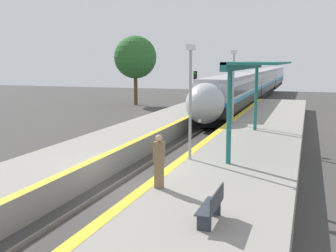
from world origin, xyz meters
name	(u,v)px	position (x,y,z in m)	size (l,w,h in m)	color
ground_plane	(129,189)	(0.00, 0.00, 0.00)	(120.00, 120.00, 0.00)	#423F3D
rail_left	(113,186)	(-0.72, 0.00, 0.07)	(0.08, 90.00, 0.15)	slate
rail_right	(146,189)	(0.72, 0.00, 0.07)	(0.08, 90.00, 0.15)	slate
train	(259,82)	(0.00, 45.67, 2.22)	(2.75, 69.04, 3.88)	black
platform_right	(228,186)	(4.05, 0.00, 0.52)	(4.97, 64.00, 1.06)	gray
platform_left	(57,170)	(-3.38, 0.00, 0.52)	(3.64, 64.00, 1.06)	gray
platform_bench	(213,205)	(4.56, -5.01, 1.52)	(0.44, 1.53, 0.89)	#2D333D
person_waiting	(159,160)	(2.23, -2.59, 1.99)	(0.36, 0.24, 1.79)	#7F6647
railway_signal	(195,91)	(-2.59, 20.11, 2.65)	(0.28, 0.28, 4.34)	#59595E
lamppost_near	(190,94)	(2.08, 1.71, 3.85)	(0.36, 0.20, 4.83)	#9E9EA3
lamppost_mid	(233,82)	(2.08, 12.20, 3.85)	(0.36, 0.20, 4.83)	#9E9EA3
station_canopy	(258,67)	(4.35, 5.91, 4.90)	(2.02, 11.87, 4.12)	#1E6B66
background_tree_left	(135,57)	(-12.74, 30.92, 5.61)	(5.00, 5.00, 8.13)	brown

